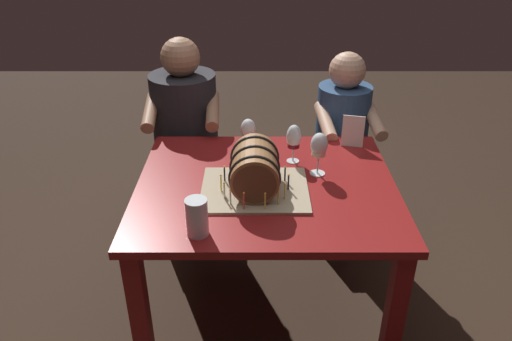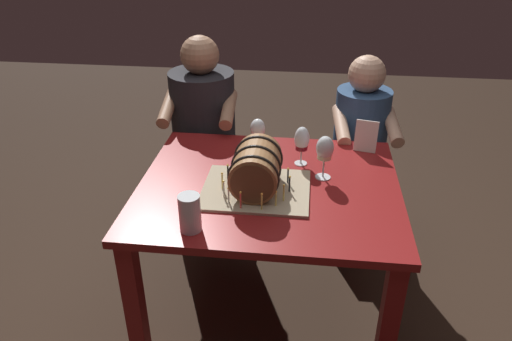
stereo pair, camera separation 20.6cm
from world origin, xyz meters
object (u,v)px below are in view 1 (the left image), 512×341
wine_glass_white (320,147)px  barrel_cake (256,171)px  beer_pint (198,218)px  wine_glass_red (295,138)px  person_seated_right (341,156)px  menu_card (354,131)px  dining_table (267,205)px  person_seated_left (188,145)px  wine_glass_amber (250,130)px

wine_glass_white → barrel_cake: bearing=-152.1°
barrel_cake → beer_pint: size_ratio=3.07×
barrel_cake → wine_glass_red: (0.18, 0.27, 0.02)m
barrel_cake → person_seated_right: 1.00m
beer_pint → menu_card: size_ratio=0.93×
dining_table → barrel_cake: size_ratio=2.49×
dining_table → person_seated_left: bearing=122.0°
wine_glass_amber → menu_card: (0.53, 0.10, -0.05)m
wine_glass_red → barrel_cake: bearing=-123.8°
menu_card → person_seated_left: person_seated_left is taller
barrel_cake → menu_card: barrel_cake is taller
wine_glass_red → wine_glass_white: bearing=-49.2°
wine_glass_amber → wine_glass_red: 0.23m
dining_table → wine_glass_white: wine_glass_white is taller
person_seated_left → wine_glass_amber: bearing=-50.4°
person_seated_left → dining_table: bearing=-58.0°
wine_glass_red → menu_card: wine_glass_red is taller
barrel_cake → person_seated_left: 0.93m
dining_table → wine_glass_white: (0.24, 0.09, 0.25)m
wine_glass_white → beer_pint: 0.68m
wine_glass_amber → person_seated_left: size_ratio=0.16×
dining_table → menu_card: bearing=40.5°
person_seated_right → barrel_cake: bearing=-122.6°
person_seated_right → person_seated_left: bearing=179.9°
wine_glass_amber → wine_glass_red: same height
wine_glass_amber → wine_glass_white: bearing=-31.0°
wine_glass_red → person_seated_right: (0.32, 0.52, -0.36)m
dining_table → person_seated_left: size_ratio=0.95×
beer_pint → menu_card: menu_card is taller
barrel_cake → person_seated_left: (-0.40, 0.79, -0.26)m
dining_table → person_seated_left: person_seated_left is taller
wine_glass_red → menu_card: 0.36m
barrel_cake → wine_glass_white: 0.33m
barrel_cake → person_seated_right: bearing=57.4°
dining_table → wine_glass_red: (0.13, 0.21, 0.24)m
wine_glass_amber → person_seated_left: person_seated_left is taller
beer_pint → person_seated_right: bearing=56.9°
wine_glass_white → person_seated_left: size_ratio=0.17×
barrel_cake → wine_glass_red: size_ratio=2.42×
beer_pint → person_seated_left: 1.14m
barrel_cake → menu_card: 0.67m
wine_glass_amber → person_seated_right: 0.79m
beer_pint → menu_card: 1.04m
wine_glass_red → person_seated_left: 0.83m
dining_table → wine_glass_white: 0.36m
wine_glass_red → person_seated_left: bearing=138.4°
wine_glass_white → wine_glass_red: (-0.10, 0.12, -0.02)m
dining_table → beer_pint: bearing=-124.9°
barrel_cake → wine_glass_white: barrel_cake is taller
barrel_cake → dining_table: bearing=52.6°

